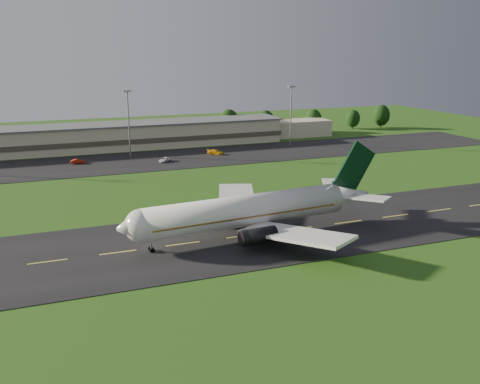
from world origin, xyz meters
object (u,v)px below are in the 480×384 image
object	(u,v)px
light_mast_east	(291,109)
service_vehicle_b	(78,161)
service_vehicle_c	(165,160)
airliner	(250,211)
service_vehicle_d	(215,152)
light_mast_centre	(128,116)
terminal	(126,136)

from	to	relation	value
light_mast_east	service_vehicle_b	xyz separation A→B (m)	(-71.15, -4.93, -11.98)
service_vehicle_c	airliner	bearing A→B (deg)	-47.34
service_vehicle_d	service_vehicle_b	bearing A→B (deg)	129.15
airliner	service_vehicle_b	distance (m)	78.73
light_mast_east	service_vehicle_d	size ratio (longest dim) A/B	3.96
light_mast_east	light_mast_centre	bearing A→B (deg)	180.00
service_vehicle_b	light_mast_east	bearing A→B (deg)	-84.96
light_mast_centre	service_vehicle_c	size ratio (longest dim) A/B	4.49
light_mast_centre	light_mast_east	distance (m)	55.00
airliner	service_vehicle_d	world-z (taller)	airliner
terminal	service_vehicle_d	world-z (taller)	terminal
service_vehicle_d	light_mast_centre	bearing A→B (deg)	117.44
terminal	light_mast_east	xyz separation A→B (m)	(53.60, -16.18, 8.75)
airliner	light_mast_east	world-z (taller)	light_mast_east
service_vehicle_b	service_vehicle_d	bearing A→B (deg)	-90.48
light_mast_east	terminal	bearing A→B (deg)	163.20
light_mast_centre	service_vehicle_b	distance (m)	20.70
light_mast_centre	service_vehicle_c	bearing A→B (deg)	-54.72
light_mast_centre	airliner	bearing A→B (deg)	-84.63
airliner	light_mast_centre	size ratio (longest dim) A/B	2.52
service_vehicle_c	light_mast_centre	bearing A→B (deg)	168.46
terminal	light_mast_centre	bearing A→B (deg)	-94.95
airliner	service_vehicle_b	world-z (taller)	airliner
light_mast_east	service_vehicle_c	xyz separation A→B (m)	(-46.87, -11.50, -12.01)
terminal	service_vehicle_d	xyz separation A→B (m)	(24.35, -22.25, -3.15)
terminal	service_vehicle_b	distance (m)	27.65
terminal	service_vehicle_d	size ratio (longest dim) A/B	28.25
airliner	service_vehicle_b	size ratio (longest dim) A/B	12.84
service_vehicle_c	service_vehicle_d	size ratio (longest dim) A/B	0.88
terminal	light_mast_centre	distance (m)	18.45
airliner	service_vehicle_b	bearing A→B (deg)	102.52
airliner	terminal	size ratio (longest dim) A/B	0.35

